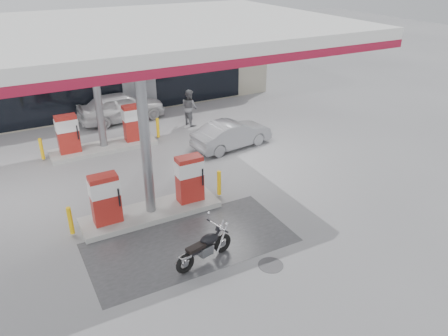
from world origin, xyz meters
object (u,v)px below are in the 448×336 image
object	(u,v)px
pump_island_far	(102,134)
sedan_white	(121,106)
parked_motorcycle	(205,248)
hatchback_silver	(232,134)
attendant	(189,107)
pump_island_near	(150,196)

from	to	relation	value
pump_island_far	sedan_white	bearing A→B (deg)	61.26
parked_motorcycle	sedan_white	world-z (taller)	sedan_white
pump_island_far	hatchback_silver	xyz separation A→B (m)	(5.02, -2.40, -0.11)
hatchback_silver	sedan_white	bearing A→B (deg)	22.11
pump_island_far	sedan_white	xyz separation A→B (m)	(1.76, 3.20, 0.03)
parked_motorcycle	attendant	bearing A→B (deg)	54.24
pump_island_far	parked_motorcycle	xyz separation A→B (m)	(0.50, -8.99, -0.27)
pump_island_far	hatchback_silver	bearing A→B (deg)	-25.54
pump_island_near	pump_island_far	size ratio (longest dim) A/B	1.00
attendant	hatchback_silver	size ratio (longest dim) A/B	0.49
pump_island_near	parked_motorcycle	size ratio (longest dim) A/B	2.71
pump_island_near	pump_island_far	distance (m)	6.00
pump_island_far	sedan_white	world-z (taller)	pump_island_far
attendant	hatchback_silver	distance (m)	3.45
pump_island_far	parked_motorcycle	bearing A→B (deg)	-86.79
pump_island_near	attendant	xyz separation A→B (m)	(4.54, 7.00, 0.18)
hatchback_silver	attendant	bearing A→B (deg)	-0.08
parked_motorcycle	sedan_white	xyz separation A→B (m)	(1.25, 12.19, 0.30)
sedan_white	pump_island_far	bearing A→B (deg)	147.80
sedan_white	attendant	distance (m)	3.55
pump_island_far	attendant	size ratio (longest dim) A/B	2.88
parked_motorcycle	pump_island_far	bearing A→B (deg)	79.45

